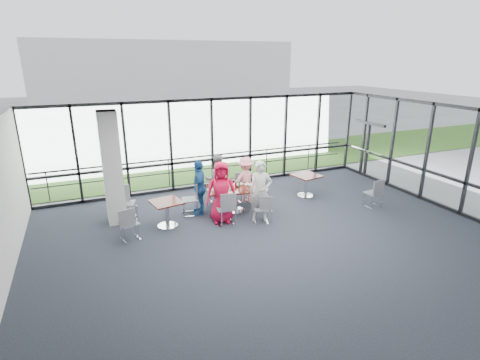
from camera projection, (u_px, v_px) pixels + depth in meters
name	position (u px, v px, depth m)	size (l,w,h in m)	color
floor	(277.00, 244.00, 9.54)	(12.00, 10.00, 0.02)	#20232E
ceiling	(282.00, 118.00, 8.54)	(12.00, 10.00, 0.04)	white
wall_front	(472.00, 304.00, 4.67)	(12.00, 0.10, 3.20)	silver
curtain_wall_back	(212.00, 143.00, 13.41)	(12.00, 0.10, 3.20)	white
curtain_wall_right	(454.00, 159.00, 11.27)	(0.10, 10.00, 3.20)	white
exit_door	(367.00, 150.00, 14.72)	(0.12, 1.60, 2.10)	black
structural_column	(112.00, 169.00, 10.33)	(0.50, 0.50, 3.20)	silver
apron	(180.00, 155.00, 18.29)	(80.00, 70.00, 0.02)	slate
grass_strip	(191.00, 165.00, 16.53)	(80.00, 5.00, 0.01)	#2C4F1A
hangar_main	(163.00, 73.00, 38.07)	(24.00, 10.00, 6.00)	silver
guard_rail	(208.00, 168.00, 14.28)	(0.06, 0.06, 12.00)	#2D2D33
main_table	(236.00, 192.00, 11.40)	(1.94, 1.34, 0.75)	#380F0D
side_table_left	(166.00, 206.00, 10.35)	(0.92, 0.92, 0.75)	#380F0D
side_table_right	(306.00, 178.00, 12.66)	(0.97, 0.97, 0.75)	#380F0D
diner_near_left	(221.00, 192.00, 10.57)	(0.88, 0.57, 1.79)	red
diner_near_right	(261.00, 191.00, 10.66)	(0.65, 0.48, 1.78)	silver
diner_far_left	(217.00, 179.00, 11.94)	(0.80, 0.49, 1.64)	gray
diner_far_right	(246.00, 180.00, 12.14)	(0.97, 0.50, 1.50)	pink
diner_end	(199.00, 187.00, 11.18)	(0.98, 0.53, 1.67)	#1C5190
chair_main_nl	(225.00, 208.00, 10.55)	(0.47, 0.47, 0.96)	slate
chair_main_nr	(261.00, 209.00, 10.68)	(0.40, 0.40, 0.81)	slate
chair_main_fl	(217.00, 191.00, 12.15)	(0.40, 0.40, 0.82)	slate
chair_main_fr	(244.00, 188.00, 12.28)	(0.45, 0.45, 0.91)	slate
chair_main_end	(190.00, 200.00, 11.19)	(0.47, 0.47, 0.96)	slate
chair_spare_la	(129.00, 224.00, 9.65)	(0.44, 0.44, 0.90)	slate
chair_spare_lb	(126.00, 203.00, 10.87)	(0.48, 0.48, 0.97)	slate
chair_spare_r	(373.00, 193.00, 11.78)	(0.45, 0.45, 0.92)	slate
plate_nl	(221.00, 193.00, 10.96)	(0.26, 0.26, 0.01)	white
plate_nr	(255.00, 190.00, 11.14)	(0.24, 0.24, 0.01)	white
plate_fl	(219.00, 185.00, 11.61)	(0.27, 0.27, 0.01)	white
plate_fr	(248.00, 184.00, 11.68)	(0.24, 0.24, 0.01)	white
plate_end	(211.00, 190.00, 11.20)	(0.24, 0.24, 0.01)	white
tumbler_a	(231.00, 188.00, 11.15)	(0.06, 0.06, 0.13)	white
tumbler_b	(248.00, 187.00, 11.21)	(0.07, 0.07, 0.13)	white
tumbler_c	(236.00, 183.00, 11.59)	(0.07, 0.07, 0.14)	white
tumbler_d	(215.00, 189.00, 11.11)	(0.07, 0.07, 0.14)	white
menu_a	(233.00, 193.00, 10.98)	(0.32, 0.22, 0.00)	silver
menu_b	(263.00, 189.00, 11.27)	(0.29, 0.21, 0.00)	silver
menu_c	(238.00, 184.00, 11.73)	(0.32, 0.22, 0.00)	silver
condiment_caddy	(238.00, 187.00, 11.43)	(0.10, 0.07, 0.04)	black
ketchup_bottle	(236.00, 185.00, 11.38)	(0.06, 0.06, 0.18)	#B00117
green_bottle	(239.00, 184.00, 11.38)	(0.05, 0.05, 0.20)	#247438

